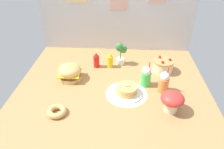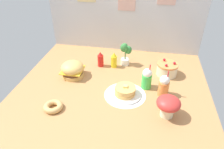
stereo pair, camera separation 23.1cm
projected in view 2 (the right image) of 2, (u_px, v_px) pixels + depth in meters
The scene contains 13 objects.
ground_plane at pixel (111, 90), 2.36m from camera, with size 2.17×2.05×0.02m, color #B27F4C.
back_wall at pixel (125, 13), 2.89m from camera, with size 2.17×0.04×1.09m.
doily_mat at pixel (125, 95), 2.27m from camera, with size 0.45×0.45×0.00m, color white.
burger at pixel (73, 69), 2.53m from camera, with size 0.27×0.27×0.20m.
pancake_stack at pixel (125, 92), 2.24m from camera, with size 0.35×0.35×0.12m.
layer_cake at pixel (167, 69), 2.56m from camera, with size 0.26×0.26×0.19m.
ketchup_bottle at pixel (101, 60), 2.72m from camera, with size 0.08×0.08×0.21m.
mustard_bottle at pixel (114, 60), 2.71m from camera, with size 0.08×0.08×0.21m.
cream_soda_cup at pixel (147, 78), 2.32m from camera, with size 0.11×0.11×0.31m.
orange_float_cup at pixel (164, 85), 2.21m from camera, with size 0.11×0.11×0.31m.
donut_pink_glaze at pixel (53, 106), 2.07m from camera, with size 0.19×0.19×0.06m.
potted_plant at pixel (125, 53), 2.72m from camera, with size 0.14×0.13×0.31m.
mushroom_stool at pixel (168, 105), 1.94m from camera, with size 0.23×0.23×0.22m.
Camera 2 is at (0.34, -1.84, 1.44)m, focal length 33.48 mm.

